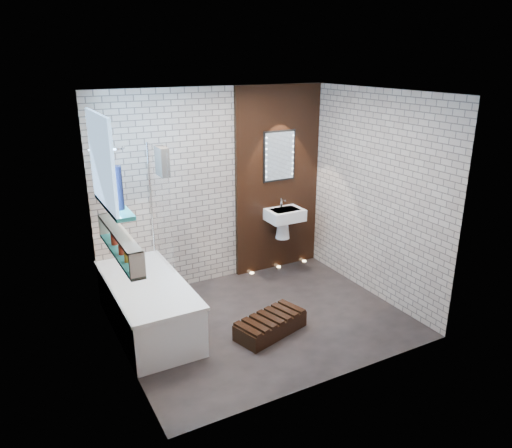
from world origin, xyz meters
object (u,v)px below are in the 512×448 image
bathtub (148,305)px  bath_screen (160,207)px  walnut_step (270,326)px  washbasin (284,219)px  led_mirror (279,156)px

bathtub → bath_screen: size_ratio=1.24×
bathtub → walnut_step: bathtub is taller
bathtub → washbasin: washbasin is taller
washbasin → bath_screen: bearing=-174.2°
bathtub → led_mirror: bearing=19.8°
bathtub → bath_screen: (0.35, 0.44, 0.99)m
bathtub → walnut_step: (1.17, -0.75, -0.20)m
bath_screen → washbasin: size_ratio=2.41×
led_mirror → bathtub: bearing=-160.2°
washbasin → bathtub: bearing=-164.0°
led_mirror → washbasin: bearing=-90.0°
bathtub → walnut_step: size_ratio=2.12×
bath_screen → washbasin: bath_screen is taller
bath_screen → walnut_step: bearing=-55.7°
washbasin → led_mirror: led_mirror is taller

